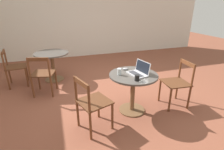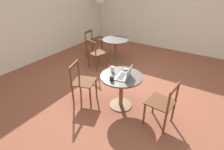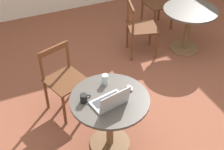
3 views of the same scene
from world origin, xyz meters
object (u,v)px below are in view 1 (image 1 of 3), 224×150
(chair_mid_left, at_px, (43,75))
(chair_mid_back, at_px, (14,67))
(chair_near_back, at_px, (92,103))
(mouse, at_px, (125,69))
(cafe_table_near, at_px, (133,83))
(mug, at_px, (137,78))
(drinking_glass, at_px, (119,72))
(cafe_table_mid, at_px, (52,59))
(laptop, at_px, (139,72))
(chair_near_front, at_px, (177,83))

(chair_mid_left, xyz_separation_m, chair_mid_back, (0.66, 0.64, 0.00))
(chair_near_back, relative_size, mouse, 8.53)
(chair_mid_left, bearing_deg, cafe_table_near, -127.41)
(mouse, height_order, mug, mug)
(cafe_table_near, bearing_deg, chair_near_back, 109.04)
(cafe_table_near, distance_m, chair_near_back, 0.83)
(mug, height_order, drinking_glass, drinking_glass)
(cafe_table_mid, xyz_separation_m, mouse, (-1.64, -1.25, 0.18))
(chair_near_back, distance_m, chair_mid_back, 2.48)
(cafe_table_near, bearing_deg, laptop, -107.88)
(chair_mid_back, height_order, mug, chair_mid_back)
(cafe_table_mid, height_order, mug, mug)
(cafe_table_mid, distance_m, chair_near_back, 2.22)
(cafe_table_near, xyz_separation_m, drinking_glass, (0.05, 0.24, 0.22))
(chair_mid_left, relative_size, mug, 7.68)
(chair_mid_left, bearing_deg, cafe_table_mid, -15.18)
(mug, distance_m, drinking_glass, 0.35)
(cafe_table_mid, xyz_separation_m, mug, (-2.14, -1.24, 0.21))
(cafe_table_mid, relative_size, mug, 7.37)
(cafe_table_near, distance_m, drinking_glass, 0.33)
(cafe_table_near, relative_size, drinking_glass, 7.39)
(chair_mid_left, distance_m, laptop, 1.99)
(chair_mid_left, distance_m, chair_mid_back, 0.92)
(cafe_table_near, relative_size, chair_mid_back, 0.96)
(chair_near_back, height_order, chair_mid_left, same)
(chair_mid_back, height_order, laptop, laptop)
(chair_near_back, bearing_deg, chair_mid_back, 33.19)
(chair_near_front, distance_m, chair_mid_back, 3.54)
(mouse, height_order, drinking_glass, drinking_glass)
(cafe_table_mid, relative_size, chair_mid_back, 0.96)
(chair_mid_left, relative_size, drinking_glass, 7.70)
(mug, bearing_deg, drinking_glass, 30.25)
(laptop, xyz_separation_m, mug, (-0.22, 0.14, 0.00))
(cafe_table_mid, xyz_separation_m, chair_mid_left, (-0.74, 0.20, -0.09))
(cafe_table_near, bearing_deg, mouse, 10.90)
(chair_mid_back, relative_size, mug, 7.68)
(mouse, bearing_deg, chair_near_back, 125.29)
(cafe_table_mid, bearing_deg, laptop, -144.24)
(cafe_table_mid, height_order, chair_mid_back, chair_mid_back)
(cafe_table_near, height_order, chair_near_front, chair_near_front)
(cafe_table_mid, xyz_separation_m, chair_near_back, (-2.16, -0.52, -0.09))
(mouse, relative_size, mug, 0.90)
(chair_near_front, xyz_separation_m, chair_mid_back, (1.88, 3.00, 0.00))
(chair_mid_back, bearing_deg, laptop, -129.62)
(laptop, distance_m, mug, 0.27)
(chair_near_back, relative_size, laptop, 2.20)
(chair_near_front, relative_size, laptop, 2.20)
(chair_near_front, relative_size, chair_mid_back, 1.00)
(chair_near_front, xyz_separation_m, laptop, (0.05, 0.78, 0.30))
(cafe_table_near, height_order, laptop, laptop)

